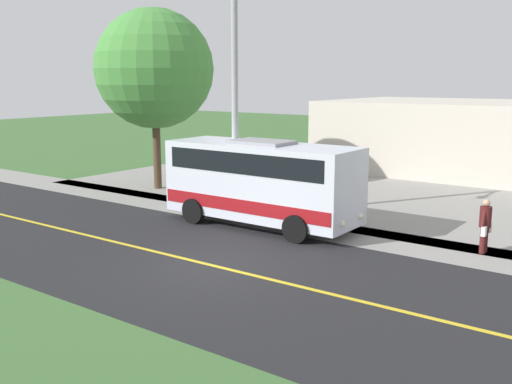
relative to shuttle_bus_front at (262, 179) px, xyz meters
name	(u,v)px	position (x,y,z in m)	size (l,w,h in m)	color
ground_plane	(211,265)	(4.45, 1.49, -1.64)	(120.00, 120.00, 0.00)	#3D6633
road_surface	(211,265)	(4.45, 1.49, -1.64)	(8.00, 100.00, 0.01)	black
sidewalk	(309,227)	(-0.75, 1.49, -1.64)	(2.40, 100.00, 0.01)	gray
parking_lot_surface	(461,203)	(-7.95, 4.49, -1.64)	(14.00, 36.00, 0.01)	gray
road_centre_line	(211,265)	(4.45, 1.49, -1.63)	(0.16, 100.00, 0.00)	gold
shuttle_bus_front	(262,179)	(0.00, 0.00, 0.00)	(2.55, 7.03, 3.00)	silver
pedestrian_with_bags	(485,225)	(-1.20, 7.20, -0.78)	(0.72, 0.34, 1.61)	#4C1919
street_light_pole	(233,88)	(-0.43, -1.58, 3.09)	(1.97, 0.24, 8.64)	#9E9EA3
tree_curbside	(154,69)	(-2.95, -8.10, 3.85)	(5.40, 5.40, 8.20)	#4C3826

